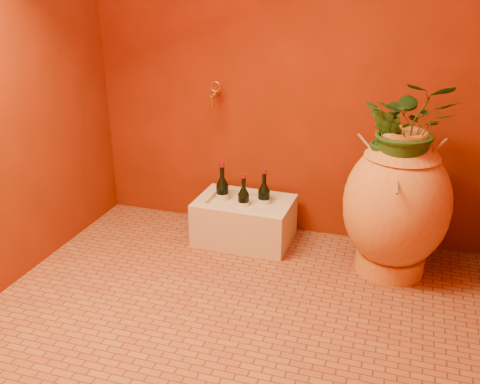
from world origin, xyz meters
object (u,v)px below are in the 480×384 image
(amphora, at_px, (396,204))
(wine_bottle_c, at_px, (264,201))
(stone_basin, at_px, (244,221))
(wine_bottle_a, at_px, (222,195))
(wall_tap, at_px, (214,94))
(wine_bottle_b, at_px, (244,203))

(amphora, relative_size, wine_bottle_c, 2.58)
(amphora, xyz_separation_m, stone_basin, (-0.91, 0.10, -0.28))
(wine_bottle_a, distance_m, wall_tap, 0.64)
(amphora, xyz_separation_m, wall_tap, (-1.16, 0.27, 0.48))
(wine_bottle_a, relative_size, wall_tap, 2.10)
(stone_basin, height_order, wine_bottle_b, wine_bottle_b)
(stone_basin, distance_m, wall_tap, 0.82)
(wine_bottle_c, bearing_deg, amphora, -10.77)
(amphora, xyz_separation_m, wine_bottle_c, (-0.80, 0.15, -0.15))
(wine_bottle_b, relative_size, wine_bottle_c, 0.93)
(wine_bottle_b, relative_size, wall_tap, 1.84)
(wine_bottle_a, distance_m, wine_bottle_b, 0.16)
(wine_bottle_a, relative_size, wine_bottle_b, 1.14)
(stone_basin, xyz_separation_m, wine_bottle_a, (-0.16, 0.03, 0.14))
(amphora, height_order, wine_bottle_c, amphora)
(amphora, bearing_deg, wine_bottle_a, 172.80)
(wine_bottle_a, bearing_deg, wine_bottle_b, -17.04)
(amphora, xyz_separation_m, wine_bottle_a, (-1.07, 0.13, -0.14))
(amphora, relative_size, wall_tap, 5.09)
(stone_basin, distance_m, wine_bottle_b, 0.13)
(wine_bottle_a, bearing_deg, amphora, -7.20)
(stone_basin, bearing_deg, wine_bottle_c, 24.96)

